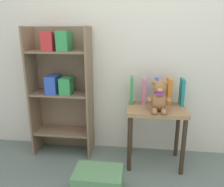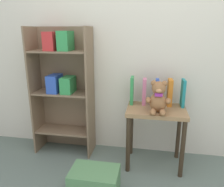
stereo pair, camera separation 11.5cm
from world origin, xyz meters
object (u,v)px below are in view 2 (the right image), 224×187
book_standing_orange (170,92)px  storage_bin (95,182)px  book_standing_green (132,90)px  book_standing_teal (183,93)px  bookshelf_side (63,83)px  book_standing_blue (157,92)px  teddy_bear (158,98)px  display_table (156,120)px  book_standing_pink (144,91)px

book_standing_orange → storage_bin: size_ratio=0.66×
book_standing_green → book_standing_teal: bearing=-1.8°
bookshelf_side → book_standing_orange: bearing=-0.8°
book_standing_blue → teddy_bear: bearing=-88.8°
book_standing_teal → bookshelf_side: bearing=177.8°
display_table → book_standing_orange: 0.29m
bookshelf_side → display_table: size_ratio=2.26×
teddy_bear → book_standing_blue: (-0.01, 0.21, -0.00)m
book_standing_green → book_standing_blue: book_standing_green is taller
book_standing_pink → book_standing_blue: 0.12m
book_standing_green → book_standing_orange: book_standing_green is taller
teddy_bear → book_standing_orange: size_ratio=1.11×
display_table → teddy_bear: bearing=-85.6°
book_standing_green → storage_bin: 0.89m
bookshelf_side → book_standing_green: bookshelf_side is taller
teddy_bear → book_standing_teal: size_ratio=1.10×
bookshelf_side → book_standing_blue: (0.95, -0.01, -0.04)m
display_table → teddy_bear: 0.26m
book_standing_teal → storage_bin: (-0.70, -0.61, -0.60)m
book_standing_blue → storage_bin: book_standing_blue is taller
book_standing_pink → book_standing_orange: (0.24, 0.01, 0.00)m
book_standing_pink → book_standing_teal: book_standing_teal is taller
book_standing_pink → book_standing_orange: size_ratio=1.00×
book_standing_green → book_standing_blue: 0.24m
teddy_bear → display_table: bearing=94.4°
display_table → book_standing_blue: (-0.00, 0.12, 0.24)m
book_standing_blue → storage_bin: 0.98m
book_standing_green → book_standing_pink: bearing=-2.4°
display_table → book_standing_teal: size_ratio=2.26×
teddy_bear → book_standing_green: bearing=140.2°
bookshelf_side → storage_bin: size_ratio=3.42×
book_standing_green → book_standing_blue: size_ratio=1.06×
book_standing_green → book_standing_teal: 0.48m
storage_bin → book_standing_green: bearing=69.3°
display_table → book_standing_orange: bearing=45.5°
bookshelf_side → book_standing_green: (0.71, -0.02, -0.03)m
display_table → book_standing_blue: bearing=90.0°
display_table → book_standing_green: size_ratio=2.20×
book_standing_pink → storage_bin: size_ratio=0.66×
book_standing_orange → book_standing_teal: bearing=-5.1°
bookshelf_side → teddy_bear: size_ratio=4.65×
teddy_bear → book_standing_blue: bearing=91.9°
book_standing_blue → book_standing_orange: size_ratio=0.98×
book_standing_blue → book_standing_orange: 0.12m
book_standing_teal → book_standing_green: bearing=178.9°
bookshelf_side → display_table: bookshelf_side is taller
bookshelf_side → book_standing_blue: bookshelf_side is taller
teddy_bear → book_standing_pink: bearing=121.9°
display_table → book_standing_orange: book_standing_orange is taller
teddy_bear → book_standing_orange: bearing=62.0°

